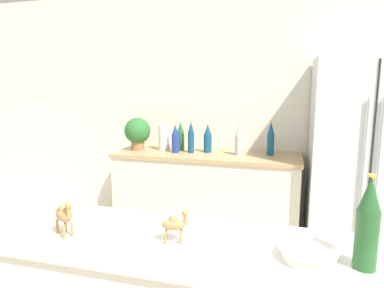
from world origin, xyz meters
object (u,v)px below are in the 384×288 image
Objects in this scene: potted_plant at (137,132)px; back_bottle_1 at (239,141)px; wine_bottle at (368,224)px; back_bottle_4 at (271,139)px; refrigerator at (361,166)px; back_bottle_0 at (181,137)px; back_bottle_5 at (208,139)px; fruit_bowl at (308,253)px; back_bottle_3 at (191,137)px; paper_towel_roll at (164,138)px; camel_figurine at (64,214)px; back_bottle_2 at (175,139)px; camel_figurine_second at (175,224)px.

potted_plant is 1.14× the size of back_bottle_1.
back_bottle_4 is at bearing 101.67° from wine_bottle.
back_bottle_0 is (-1.66, 0.13, 0.17)m from refrigerator.
back_bottle_1 is 1.03× the size of back_bottle_5.
fruit_bowl is (0.24, -2.04, -0.10)m from back_bottle_4.
back_bottle_1 is 0.91× the size of back_bottle_3.
back_bottle_0 reaches higher than fruit_bowl.
back_bottle_3 is at bearing -11.22° from paper_towel_roll.
refrigerator reaches higher than back_bottle_0.
back_bottle_4 is (-0.77, 0.13, 0.18)m from refrigerator.
camel_figurine is (-0.98, -0.06, 0.07)m from fruit_bowl.
back_bottle_0 is 0.61m from back_bottle_1.
back_bottle_0 is at bearing 172.03° from back_bottle_1.
back_bottle_4 is (0.91, 0.12, 0.02)m from back_bottle_2.
back_bottle_4 reaches higher than back_bottle_5.
wine_bottle is 1.59× the size of fruit_bowl.
back_bottle_0 is 0.92× the size of back_bottle_3.
back_bottle_1 is 2.03m from fruit_bowl.
fruit_bowl is 1.28× the size of camel_figurine.
camel_figurine is at bearing -102.53° from back_bottle_1.
camel_figurine is at bearing -93.61° from back_bottle_5.
refrigerator is 8.62× the size of fruit_bowl.
back_bottle_4 reaches higher than back_bottle_2.
camel_figurine_second is (-0.70, 0.01, -0.08)m from wine_bottle.
potted_plant is at bearing 106.31° from camel_figurine.
back_bottle_1 is at bearing 104.99° from fruit_bowl.
potted_plant is 0.28m from paper_towel_roll.
refrigerator is at bearing 61.46° from camel_figurine_second.
back_bottle_0 reaches higher than back_bottle_1.
wine_bottle is at bearing -63.13° from back_bottle_5.
paper_towel_roll is at bearing 147.81° from back_bottle_2.
camel_figurine is at bearing -176.30° from fruit_bowl.
back_bottle_2 reaches higher than fruit_bowl.
wine_bottle is (1.49, -2.03, 0.06)m from paper_towel_roll.
back_bottle_1 is 0.32m from back_bottle_5.
fruit_bowl is 0.51m from camel_figurine_second.
back_bottle_5 is 2.05m from camel_figurine_second.
back_bottle_2 is 0.32m from back_bottle_5.
camel_figurine_second is (0.46, 0.06, -0.02)m from camel_figurine.
back_bottle_2 is 2.06× the size of camel_figurine_second.
back_bottle_5 is at bearing 99.36° from camel_figurine_second.
back_bottle_2 reaches higher than camel_figurine_second.
wine_bottle reaches higher than back_bottle_0.
back_bottle_4 is at bearing 2.22° from back_bottle_5.
potted_plant is 2.51m from fruit_bowl.
back_bottle_1 is (-1.06, 0.05, 0.16)m from refrigerator.
refrigerator is at bearing -0.17° from back_bottle_2.
paper_towel_roll is at bearing -178.60° from back_bottle_4.
potted_plant is 1.04m from back_bottle_1.
back_bottle_4 is (1.06, 0.03, 0.03)m from paper_towel_roll.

